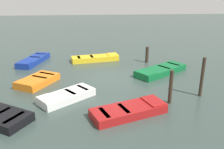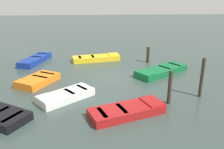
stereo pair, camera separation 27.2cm
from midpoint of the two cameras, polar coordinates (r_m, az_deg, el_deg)
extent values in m
plane|color=#33423D|center=(15.70, 0.50, -1.20)|extent=(80.00, 80.00, 0.00)
cube|color=silver|center=(13.11, -10.20, -4.97)|extent=(3.08, 2.82, 0.40)
cube|color=#334772|center=(13.06, -10.23, -4.41)|extent=(2.57, 2.33, 0.04)
cube|color=silver|center=(12.51, -14.75, -5.44)|extent=(1.20, 1.26, 0.06)
cube|color=navy|center=(13.15, -9.43, -4.00)|extent=(0.75, 0.86, 0.04)
cube|color=navy|center=(13.57, -6.54, -3.08)|extent=(0.75, 0.86, 0.04)
cube|color=gold|center=(19.78, -3.37, 3.83)|extent=(3.91, 1.79, 0.40)
cube|color=#4C3319|center=(19.75, -3.38, 4.22)|extent=(3.31, 1.45, 0.04)
cube|color=gold|center=(20.04, 0.75, 4.76)|extent=(1.00, 1.13, 0.06)
cube|color=#42301E|center=(19.69, -4.19, 4.28)|extent=(0.36, 0.89, 0.04)
cube|color=#42301E|center=(19.54, -7.19, 4.05)|extent=(0.36, 0.89, 0.04)
cube|color=orange|center=(15.67, -16.58, -1.33)|extent=(2.57, 3.00, 0.40)
cube|color=black|center=(15.62, -16.63, -0.85)|extent=(2.09, 2.50, 0.04)
cube|color=orange|center=(14.91, -19.23, -1.76)|extent=(1.45, 1.15, 0.06)
cube|color=black|center=(15.74, -16.18, -0.49)|extent=(1.12, 0.74, 0.04)
cube|color=black|center=(16.25, -14.54, 0.30)|extent=(1.12, 0.74, 0.04)
cube|color=navy|center=(20.22, -17.30, 3.31)|extent=(2.05, 3.78, 0.40)
cube|color=silver|center=(20.18, -17.34, 3.69)|extent=(1.67, 3.19, 0.04)
cube|color=navy|center=(18.99, -19.35, 2.77)|extent=(1.20, 1.04, 0.06)
cube|color=#A4A49F|center=(20.40, -17.00, 4.01)|extent=(0.91, 0.43, 0.04)
cube|color=#A4A49F|center=(21.24, -15.76, 4.74)|extent=(0.91, 0.43, 0.04)
cube|color=#0F602D|center=(17.11, 11.99, 0.86)|extent=(4.09, 3.46, 0.40)
cube|color=orange|center=(17.07, 12.02, 1.30)|extent=(3.42, 2.86, 0.04)
cube|color=#0F602D|center=(15.89, 8.42, 0.49)|extent=(1.44, 1.51, 0.06)
cube|color=#B06E1E|center=(17.29, 12.68, 1.63)|extent=(0.78, 0.98, 0.04)
cube|color=#B06E1E|center=(18.14, 14.89, 2.30)|extent=(0.78, 0.98, 0.04)
cube|color=maroon|center=(11.44, 4.19, -8.55)|extent=(3.77, 2.47, 0.40)
cube|color=black|center=(11.38, 4.21, -7.93)|extent=(3.17, 2.01, 0.04)
cube|color=maroon|center=(11.99, 10.06, -6.19)|extent=(1.14, 1.38, 0.06)
cube|color=black|center=(11.25, 3.01, -8.01)|extent=(0.55, 1.03, 0.04)
cube|color=black|center=(10.89, -1.59, -9.00)|extent=(0.55, 1.03, 0.04)
cube|color=#776E5D|center=(11.37, -21.77, -9.21)|extent=(0.76, 1.08, 0.04)
cylinder|color=#33281E|center=(12.56, 14.04, -2.98)|extent=(0.19, 0.19, 1.78)
cylinder|color=#33281E|center=(19.37, 8.88, 4.59)|extent=(0.25, 0.25, 1.26)
cylinder|color=#33281E|center=(13.80, 20.93, -0.72)|extent=(0.18, 0.18, 2.19)
camera|label=1|loc=(0.14, -89.50, 0.18)|focal=38.83mm
camera|label=2|loc=(0.14, 90.50, -0.18)|focal=38.83mm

